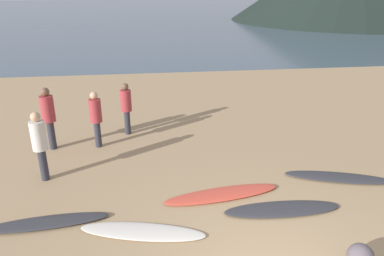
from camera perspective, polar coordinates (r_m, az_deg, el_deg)
ground_plane at (r=14.80m, az=-0.04°, el=4.16°), size 120.00×120.00×0.20m
ocean_water at (r=69.08m, az=-6.41°, el=18.00°), size 140.00×100.00×0.01m
surfboard_0 at (r=7.81m, az=-22.12°, el=-13.68°), size 2.44×0.66×0.10m
surfboard_1 at (r=7.14m, az=-7.87°, el=-15.92°), size 2.47×1.10×0.06m
surfboard_2 at (r=8.16m, az=4.79°, el=-10.37°), size 2.70×0.93×0.09m
surfboard_3 at (r=7.89m, az=14.08°, el=-12.32°), size 2.46×0.63×0.08m
surfboard_4 at (r=9.46m, az=22.09°, el=-7.24°), size 2.55×1.24×0.08m
person_0 at (r=11.21m, az=-10.37°, el=3.67°), size 0.33×0.33×1.63m
person_1 at (r=10.70m, az=-21.79°, el=2.13°), size 0.36×0.36×1.80m
person_2 at (r=9.04m, az=-22.99°, el=-1.89°), size 0.35×0.35×1.72m
person_3 at (r=10.46m, az=-14.97°, el=2.01°), size 0.33×0.33×1.64m
beach_rock_near at (r=6.87m, az=25.11°, el=-17.90°), size 0.43×0.43×0.43m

